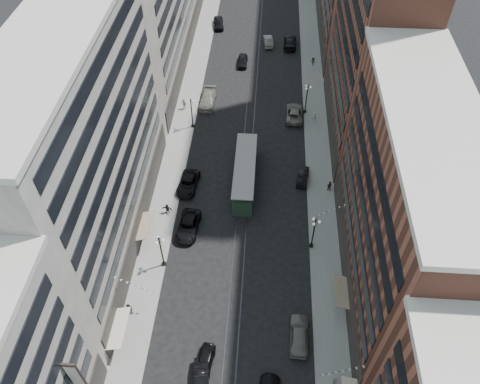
% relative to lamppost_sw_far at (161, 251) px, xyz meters
% --- Properties ---
extents(ground, '(220.00, 220.00, 0.00)m').
position_rel_lamppost_sw_far_xyz_m(ground, '(9.20, 32.00, -3.10)').
color(ground, black).
rests_on(ground, ground).
extents(sidewalk_west, '(4.00, 180.00, 0.15)m').
position_rel_lamppost_sw_far_xyz_m(sidewalk_west, '(-1.80, 42.00, -3.02)').
color(sidewalk_west, gray).
rests_on(sidewalk_west, ground).
extents(sidewalk_east, '(4.00, 180.00, 0.15)m').
position_rel_lamppost_sw_far_xyz_m(sidewalk_east, '(20.20, 42.00, -3.02)').
color(sidewalk_east, gray).
rests_on(sidewalk_east, ground).
extents(rail_west, '(0.12, 180.00, 0.02)m').
position_rel_lamppost_sw_far_xyz_m(rail_west, '(8.50, 42.00, -3.09)').
color(rail_west, '#2D2D33').
rests_on(rail_west, ground).
extents(rail_east, '(0.12, 180.00, 0.02)m').
position_rel_lamppost_sw_far_xyz_m(rail_east, '(9.90, 42.00, -3.09)').
color(rail_east, '#2D2D33').
rests_on(rail_east, ground).
extents(building_west_mid, '(8.00, 36.00, 28.00)m').
position_rel_lamppost_sw_far_xyz_m(building_west_mid, '(-7.80, 5.00, 10.90)').
color(building_west_mid, '#A9A396').
rests_on(building_west_mid, ground).
extents(building_east_mid, '(8.00, 30.00, 24.00)m').
position_rel_lamppost_sw_far_xyz_m(building_east_mid, '(26.20, -0.00, 8.90)').
color(building_east_mid, brown).
rests_on(building_east_mid, ground).
extents(building_east_tower, '(8.00, 26.00, 42.00)m').
position_rel_lamppost_sw_far_xyz_m(building_east_tower, '(26.20, 28.00, 17.90)').
color(building_east_tower, brown).
rests_on(building_east_tower, ground).
extents(lamppost_sw_far, '(1.03, 1.14, 5.52)m').
position_rel_lamppost_sw_far_xyz_m(lamppost_sw_far, '(0.00, 0.00, 0.00)').
color(lamppost_sw_far, black).
rests_on(lamppost_sw_far, sidewalk_west).
extents(lamppost_sw_mid, '(1.03, 1.14, 5.52)m').
position_rel_lamppost_sw_far_xyz_m(lamppost_sw_mid, '(0.00, 27.00, 0.00)').
color(lamppost_sw_mid, black).
rests_on(lamppost_sw_mid, sidewalk_west).
extents(lamppost_se_far, '(1.03, 1.14, 5.52)m').
position_rel_lamppost_sw_far_xyz_m(lamppost_se_far, '(18.40, 4.00, 0.00)').
color(lamppost_se_far, black).
rests_on(lamppost_se_far, sidewalk_east).
extents(lamppost_se_mid, '(1.03, 1.14, 5.52)m').
position_rel_lamppost_sw_far_xyz_m(lamppost_se_mid, '(18.40, 32.00, 0.00)').
color(lamppost_se_mid, black).
rests_on(lamppost_se_mid, sidewalk_east).
extents(streetcar, '(2.94, 13.27, 3.67)m').
position_rel_lamppost_sw_far_xyz_m(streetcar, '(9.20, 14.95, -1.40)').
color(streetcar, '#273E2E').
rests_on(streetcar, ground).
extents(car_2, '(3.15, 6.01, 1.62)m').
position_rel_lamppost_sw_far_xyz_m(car_2, '(2.25, 5.70, -2.29)').
color(car_2, black).
rests_on(car_2, ground).
extents(car_4, '(2.30, 5.30, 1.78)m').
position_rel_lamppost_sw_far_xyz_m(car_4, '(16.53, -8.62, -2.21)').
color(car_4, slate).
rests_on(car_4, ground).
extents(car_5, '(2.07, 4.46, 1.41)m').
position_rel_lamppost_sw_far_xyz_m(car_5, '(6.42, -14.01, -2.39)').
color(car_5, black).
rests_on(car_5, ground).
extents(pedestrian_2, '(0.95, 0.61, 1.84)m').
position_rel_lamppost_sw_far_xyz_m(pedestrian_2, '(-2.68, -6.90, -2.03)').
color(pedestrian_2, black).
rests_on(pedestrian_2, sidewalk_west).
extents(pedestrian_4, '(0.63, 1.01, 1.60)m').
position_rel_lamppost_sw_far_xyz_m(pedestrian_4, '(20.09, -13.59, -2.15)').
color(pedestrian_4, '#A39587').
rests_on(pedestrian_4, sidewalk_east).
extents(car_7, '(3.14, 5.80, 1.55)m').
position_rel_lamppost_sw_far_xyz_m(car_7, '(1.15, 13.49, -2.32)').
color(car_7, black).
rests_on(car_7, ground).
extents(car_8, '(2.71, 6.24, 1.79)m').
position_rel_lamppost_sw_far_xyz_m(car_8, '(1.72, 33.47, -2.20)').
color(car_8, gray).
rests_on(car_8, ground).
extents(car_9, '(2.73, 5.33, 1.74)m').
position_rel_lamppost_sw_far_xyz_m(car_9, '(0.98, 60.42, -2.23)').
color(car_9, black).
rests_on(car_9, ground).
extents(car_10, '(2.03, 4.47, 1.42)m').
position_rel_lamppost_sw_far_xyz_m(car_10, '(17.60, 16.13, -2.39)').
color(car_10, black).
rests_on(car_10, ground).
extents(car_11, '(3.04, 6.11, 1.66)m').
position_rel_lamppost_sw_far_xyz_m(car_11, '(16.57, 30.74, -2.26)').
color(car_11, slate).
rests_on(car_11, ground).
extents(car_12, '(2.64, 6.09, 1.74)m').
position_rel_lamppost_sw_far_xyz_m(car_12, '(16.00, 53.59, -2.22)').
color(car_12, black).
rests_on(car_12, ground).
extents(car_13, '(1.83, 4.50, 1.53)m').
position_rel_lamppost_sw_far_xyz_m(car_13, '(6.96, 46.22, -2.33)').
color(car_13, black).
rests_on(car_13, ground).
extents(car_14, '(2.25, 4.96, 1.58)m').
position_rel_lamppost_sw_far_xyz_m(car_14, '(11.67, 53.81, -2.31)').
color(car_14, slate).
rests_on(car_14, ground).
extents(pedestrian_5, '(1.49, 0.64, 1.56)m').
position_rel_lamppost_sw_far_xyz_m(pedestrian_5, '(-0.98, 8.46, -2.17)').
color(pedestrian_5, black).
rests_on(pedestrian_5, sidewalk_west).
extents(pedestrian_6, '(1.24, 0.91, 1.93)m').
position_rel_lamppost_sw_far_xyz_m(pedestrian_6, '(-2.04, 31.66, -1.98)').
color(pedestrian_6, '#BFB89E').
rests_on(pedestrian_6, sidewalk_west).
extents(pedestrian_7, '(0.87, 0.65, 1.60)m').
position_rel_lamppost_sw_far_xyz_m(pedestrian_7, '(21.28, 14.18, -2.14)').
color(pedestrian_7, black).
rests_on(pedestrian_7, sidewalk_east).
extents(pedestrian_8, '(0.77, 0.61, 1.85)m').
position_rel_lamppost_sw_far_xyz_m(pedestrian_8, '(19.81, 29.62, -2.02)').
color(pedestrian_8, beige).
rests_on(pedestrian_8, sidewalk_east).
extents(pedestrian_9, '(1.07, 0.78, 1.53)m').
position_rel_lamppost_sw_far_xyz_m(pedestrian_9, '(20.27, 46.69, -2.18)').
color(pedestrian_9, black).
rests_on(pedestrian_9, sidewalk_east).
extents(car_extra_0, '(2.19, 4.29, 1.40)m').
position_rel_lamppost_sw_far_xyz_m(car_extra_0, '(6.57, -12.22, -2.40)').
color(car_extra_0, black).
rests_on(car_extra_0, ground).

